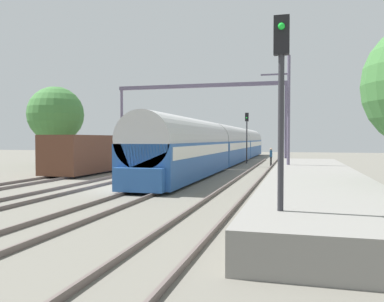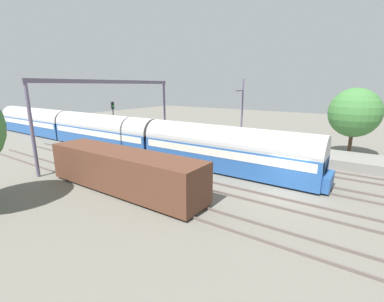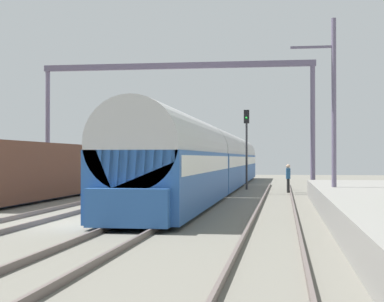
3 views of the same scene
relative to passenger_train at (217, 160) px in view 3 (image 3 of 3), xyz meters
name	(u,v)px [view 3 (image 3 of 3)]	position (x,y,z in m)	size (l,w,h in m)	color
ground	(84,223)	(-2.03, -22.17, -1.97)	(120.00, 120.00, 0.00)	slate
track_west	(25,220)	(-4.06, -22.17, -1.89)	(1.52, 60.00, 0.16)	#635652
track_east	(146,222)	(0.00, -22.17, -1.89)	(1.52, 60.00, 0.16)	#635652
track_far_east	(274,224)	(4.06, -22.17, -1.89)	(1.52, 60.00, 0.16)	#635652
passenger_train	(217,160)	(0.00, 0.00, 0.00)	(2.93, 49.20, 3.82)	#28569E
freight_car	(26,171)	(-8.13, -12.50, -0.50)	(2.80, 13.00, 2.70)	#563323
person_crossing	(288,176)	(4.65, -2.97, -0.94)	(0.27, 0.42, 1.73)	black
railway_signal_far	(247,139)	(1.92, 0.50, 1.43)	(0.36, 0.30, 5.34)	#2D2D33
catenary_gantry	(176,95)	(-2.03, -4.41, 3.94)	(16.59, 0.28, 7.86)	slate
catenary_pole_east_mid	(333,110)	(6.42, -14.89, 2.18)	(1.90, 0.20, 8.00)	slate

